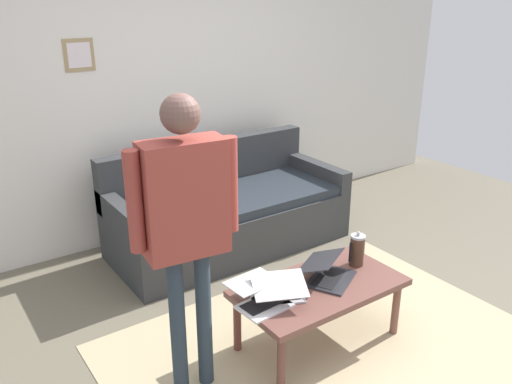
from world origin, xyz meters
name	(u,v)px	position (x,y,z in m)	size (l,w,h in m)	color
ground_plane	(324,339)	(0.00, 0.00, 0.00)	(7.68, 7.68, 0.00)	#696250
area_rug	(328,348)	(0.05, 0.09, 0.00)	(2.62, 1.87, 0.01)	tan
back_wall	(164,86)	(0.00, -2.20, 1.35)	(7.04, 0.11, 2.70)	silver
couch	(227,213)	(-0.22, -1.54, 0.30)	(2.04, 0.89, 0.88)	#313335
coffee_table	(320,292)	(0.05, -0.01, 0.37)	(1.06, 0.57, 0.42)	brown
laptop_left	(327,273)	(-0.03, -0.04, 0.46)	(0.43, 0.42, 0.16)	#28282D
laptop_center	(277,291)	(0.36, -0.05, 0.46)	(0.41, 0.41, 0.16)	silver
laptop_right	(260,297)	(0.48, -0.05, 0.46)	(0.32, 0.34, 0.12)	silver
french_press	(357,250)	(-0.32, -0.07, 0.53)	(0.12, 0.10, 0.24)	#4C3323
person_standing	(185,213)	(0.91, -0.11, 1.08)	(0.59, 0.23, 1.69)	#283540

